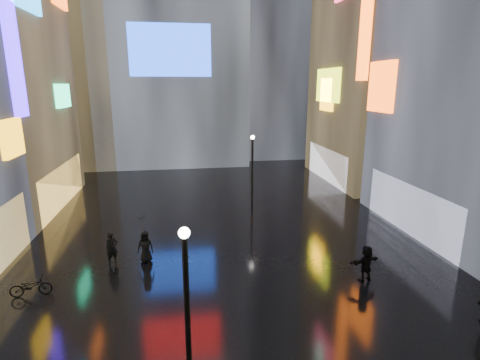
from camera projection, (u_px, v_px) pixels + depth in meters
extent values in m
plane|color=black|center=(220.00, 225.00, 23.91)|extent=(140.00, 140.00, 0.00)
cube|color=#FFA50C|center=(12.00, 138.00, 19.16)|extent=(0.25, 2.24, 1.94)
cube|color=#3314FF|center=(11.00, 40.00, 19.54)|extent=(0.25, 1.40, 8.00)
cube|color=#FFC659|center=(62.00, 185.00, 27.60)|extent=(0.20, 10.00, 3.00)
cube|color=#19E98F|center=(63.00, 96.00, 27.79)|extent=(0.25, 3.00, 1.71)
cube|color=white|center=(410.00, 209.00, 22.36)|extent=(0.20, 9.00, 3.00)
cube|color=#FF510C|center=(381.00, 87.00, 24.51)|extent=(0.25, 2.99, 3.26)
cube|color=#FF510C|center=(367.00, 6.00, 25.92)|extent=(0.25, 1.40, 10.00)
cube|color=black|center=(389.00, 22.00, 32.44)|extent=(10.00, 12.00, 28.00)
cube|color=white|center=(327.00, 165.00, 34.80)|extent=(0.20, 9.00, 3.00)
cube|color=#DCFF19|center=(328.00, 85.00, 33.29)|extent=(0.25, 4.92, 2.91)
cube|color=#FFA50C|center=(327.00, 95.00, 33.61)|extent=(0.25, 2.63, 2.87)
cube|color=#194CFF|center=(170.00, 50.00, 36.66)|extent=(8.00, 0.20, 5.00)
cube|color=black|center=(269.00, 15.00, 45.95)|extent=(12.00, 12.00, 34.00)
cube|color=black|center=(65.00, 43.00, 39.62)|extent=(10.00, 10.00, 26.00)
cylinder|color=black|center=(188.00, 320.00, 10.17)|extent=(0.16, 0.16, 5.00)
sphere|color=white|center=(184.00, 233.00, 9.54)|extent=(0.30, 0.30, 0.30)
cylinder|color=black|center=(252.00, 172.00, 27.47)|extent=(0.16, 0.16, 5.00)
sphere|color=white|center=(253.00, 137.00, 26.84)|extent=(0.30, 0.30, 0.30)
imported|color=black|center=(145.00, 247.00, 18.76)|extent=(0.87, 0.63, 1.64)
imported|color=black|center=(366.00, 263.00, 16.98)|extent=(1.64, 0.83, 1.69)
imported|color=black|center=(112.00, 248.00, 18.61)|extent=(0.71, 0.63, 1.64)
imported|color=black|center=(144.00, 224.00, 18.46)|extent=(1.27, 1.26, 0.83)
imported|color=black|center=(31.00, 286.00, 15.81)|extent=(1.72, 0.75, 0.88)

